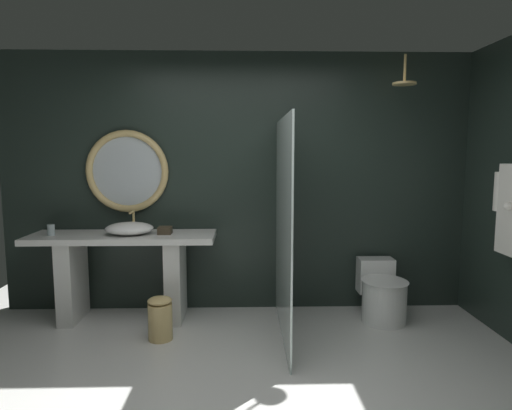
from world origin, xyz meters
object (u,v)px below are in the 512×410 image
at_px(toilet, 382,294).
at_px(rain_shower_head, 404,82).
at_px(tumbler_cup, 51,230).
at_px(waste_bin, 160,318).
at_px(round_wall_mirror, 127,171).
at_px(vessel_sink, 129,228).
at_px(tissue_box, 165,230).

bearing_deg(toilet, rain_shower_head, 4.00).
distance_m(tumbler_cup, rain_shower_head, 3.56).
xyz_separation_m(rain_shower_head, waste_bin, (-2.20, -0.42, -2.07)).
relative_size(rain_shower_head, waste_bin, 0.71).
relative_size(tumbler_cup, toilet, 0.16).
bearing_deg(rain_shower_head, toilet, -176.00).
xyz_separation_m(round_wall_mirror, toilet, (2.49, -0.32, -1.18)).
xyz_separation_m(vessel_sink, toilet, (2.42, -0.06, -0.65)).
bearing_deg(toilet, waste_bin, -168.72).
xyz_separation_m(vessel_sink, tissue_box, (0.33, 0.02, -0.02)).
bearing_deg(tissue_box, vessel_sink, -176.51).
distance_m(tissue_box, round_wall_mirror, 0.73).
distance_m(toilet, waste_bin, 2.10).
bearing_deg(tumbler_cup, round_wall_mirror, 24.21).
xyz_separation_m(tumbler_cup, rain_shower_head, (3.29, -0.02, 1.37)).
relative_size(tissue_box, rain_shower_head, 0.48).
xyz_separation_m(vessel_sink, tumbler_cup, (-0.72, -0.03, -0.01)).
bearing_deg(tissue_box, rain_shower_head, -1.73).
bearing_deg(toilet, tumbler_cup, 179.42).
bearing_deg(tumbler_cup, waste_bin, -22.18).
relative_size(vessel_sink, tumbler_cup, 4.39).
height_order(vessel_sink, tumbler_cup, vessel_sink).
bearing_deg(toilet, round_wall_mirror, 172.57).
distance_m(vessel_sink, round_wall_mirror, 0.60).
relative_size(vessel_sink, tissue_box, 3.51).
xyz_separation_m(toilet, waste_bin, (-2.06, -0.41, -0.06)).
bearing_deg(round_wall_mirror, rain_shower_head, -6.82).
height_order(tissue_box, rain_shower_head, rain_shower_head).
height_order(tumbler_cup, rain_shower_head, rain_shower_head).
relative_size(tumbler_cup, round_wall_mirror, 0.13).
bearing_deg(round_wall_mirror, waste_bin, -59.55).
relative_size(tumbler_cup, rain_shower_head, 0.38).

